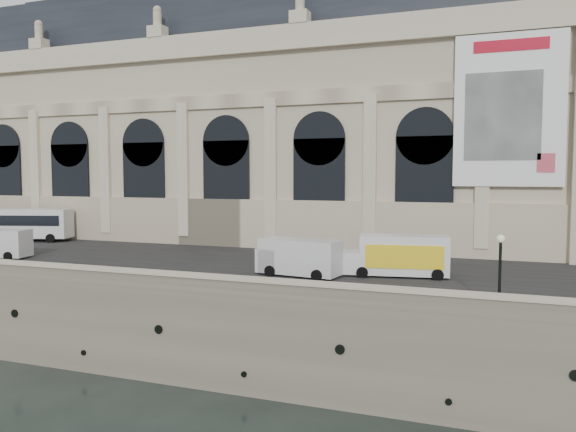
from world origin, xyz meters
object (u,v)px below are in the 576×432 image
object	(u,v)px
box_truck	(398,256)
lamp_right	(500,274)
van_c	(296,257)
bus_left	(16,223)

from	to	relation	value
box_truck	lamp_right	size ratio (longest dim) A/B	1.86
lamp_right	van_c	bearing A→B (deg)	155.23
bus_left	lamp_right	bearing A→B (deg)	-17.52
van_c	box_truck	xyz separation A→B (m)	(7.14, 2.38, 0.14)
bus_left	van_c	xyz separation A→B (m)	(36.83, -9.57, -0.64)
bus_left	lamp_right	size ratio (longest dim) A/B	2.96
box_truck	lamp_right	bearing A→B (deg)	-51.97
box_truck	lamp_right	xyz separation A→B (m)	(6.95, -8.89, 0.57)
bus_left	van_c	distance (m)	38.06
van_c	box_truck	distance (m)	7.53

